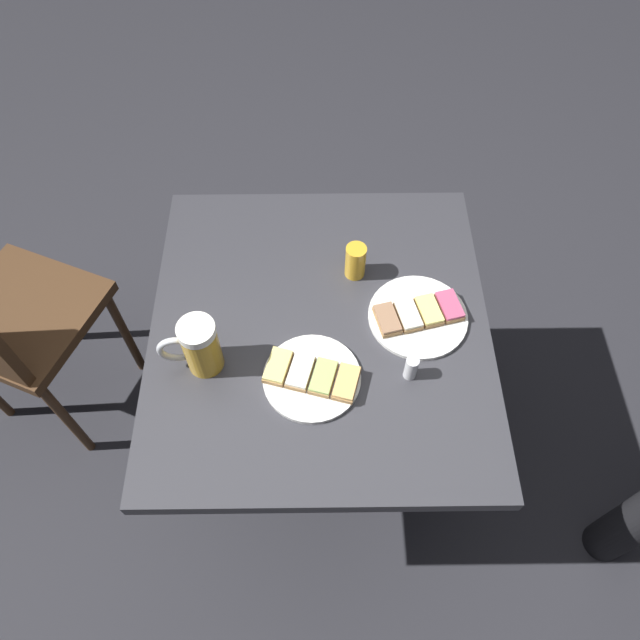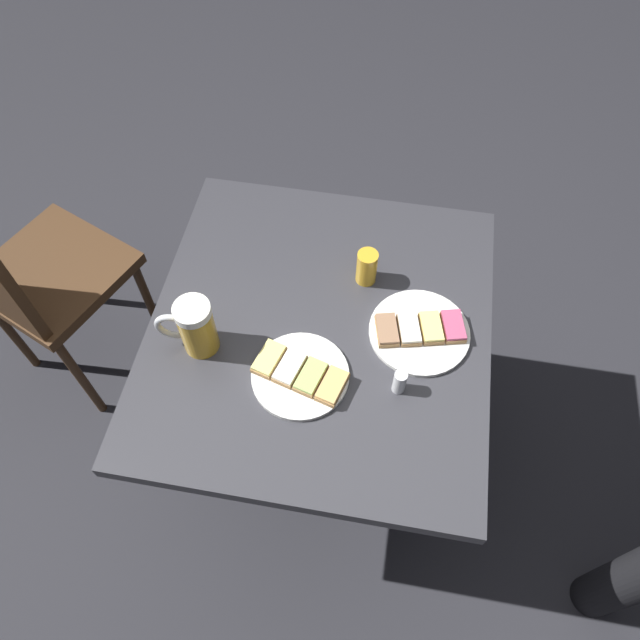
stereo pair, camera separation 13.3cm
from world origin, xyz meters
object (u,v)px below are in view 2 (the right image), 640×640
(beer_mug, at_px, (195,327))
(cafe_chair, at_px, (28,276))
(salt_shaker, at_px, (400,382))
(plate_far, at_px, (420,331))
(beer_glass_small, at_px, (367,267))
(plate_near, at_px, (300,374))

(beer_mug, xyz_separation_m, cafe_chair, (-0.24, -0.61, -0.28))
(salt_shaker, xyz_separation_m, cafe_chair, (-0.28, -1.05, -0.24))
(plate_far, bearing_deg, salt_shaker, -12.47)
(beer_mug, bearing_deg, beer_glass_small, 125.76)
(plate_near, xyz_separation_m, plate_far, (-0.15, 0.24, -0.00))
(beer_mug, bearing_deg, plate_far, 103.34)
(plate_far, xyz_separation_m, cafe_chair, (-0.13, -1.08, -0.22))
(beer_mug, distance_m, cafe_chair, 0.71)
(beer_mug, bearing_deg, cafe_chair, -111.85)
(beer_glass_small, xyz_separation_m, salt_shaker, (0.27, 0.11, -0.01))
(beer_mug, height_order, cafe_chair, cafe_chair)
(beer_mug, bearing_deg, salt_shaker, 85.68)
(plate_near, bearing_deg, cafe_chair, -108.68)
(beer_glass_small, relative_size, salt_shaker, 1.43)
(plate_near, distance_m, beer_mug, 0.24)
(plate_far, bearing_deg, plate_near, -57.57)
(beer_glass_small, bearing_deg, beer_mug, -54.24)
(beer_glass_small, bearing_deg, plate_far, 46.72)
(plate_near, xyz_separation_m, beer_glass_small, (-0.28, 0.10, 0.03))
(plate_near, xyz_separation_m, salt_shaker, (-0.01, 0.21, 0.02))
(beer_mug, height_order, salt_shaker, beer_mug)
(plate_far, relative_size, salt_shaker, 3.57)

